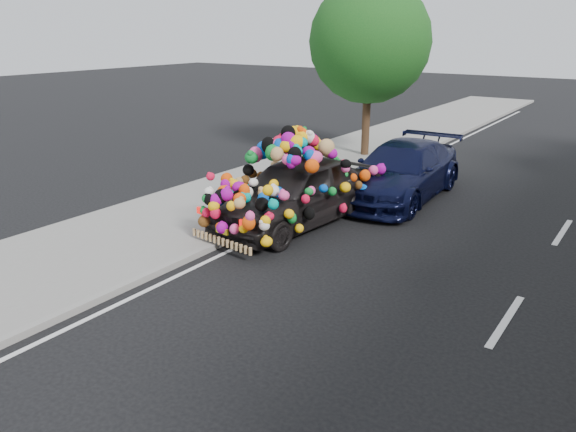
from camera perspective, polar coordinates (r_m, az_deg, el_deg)
name	(u,v)px	position (r m, az deg, el deg)	size (l,w,h in m)	color
ground	(316,269)	(11.02, 2.83, -5.41)	(100.00, 100.00, 0.00)	black
sidewalk	(161,225)	(13.58, -12.78, -0.88)	(4.00, 60.00, 0.12)	gray
kerb	(224,241)	(12.29, -6.53, -2.59)	(0.15, 60.00, 0.13)	gray
lane_markings	(506,320)	(9.82, 21.26, -9.86)	(6.00, 50.00, 0.01)	silver
tree_near_sidewalk	(369,42)	(20.23, 8.28, 17.11)	(4.20, 4.20, 6.13)	#332114
plush_art_car	(296,177)	(13.14, 0.82, 3.97)	(2.78, 5.13, 2.25)	black
navy_sedan	(401,171)	(15.68, 11.42, 4.48)	(2.12, 5.20, 1.51)	black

